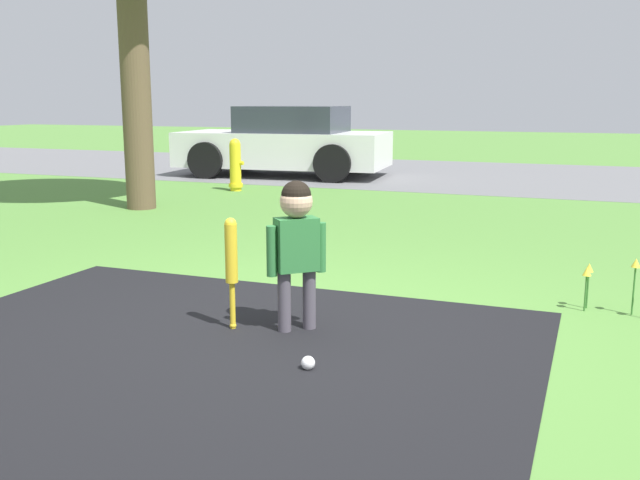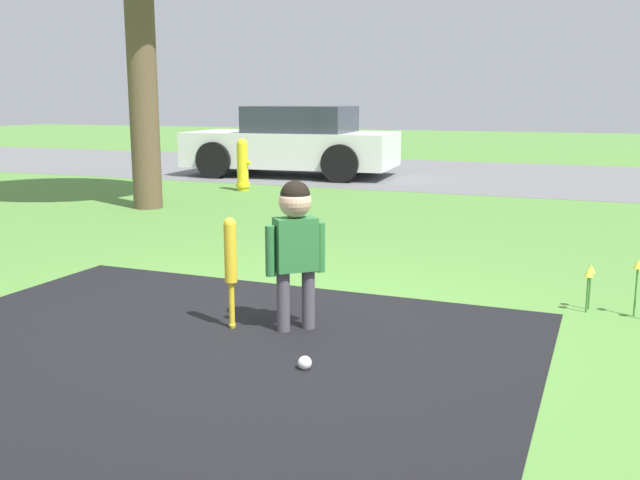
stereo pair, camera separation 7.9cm
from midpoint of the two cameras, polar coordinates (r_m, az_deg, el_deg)
The scene contains 8 objects.
ground_plane at distance 4.58m, azimuth -3.97°, elevation -7.09°, with size 60.00×60.00×0.00m, color #518438.
street_strip at distance 14.10m, azimuth 13.63°, elevation 5.02°, with size 40.00×6.00×0.01m.
child at distance 4.39m, azimuth -2.41°, elevation 0.45°, with size 0.30×0.28×0.95m.
baseball_bat at distance 4.48m, azimuth -7.61°, elevation -1.41°, with size 0.08×0.08×0.72m.
sports_ball at distance 3.90m, azimuth -1.55°, elevation -9.80°, with size 0.08×0.08×0.08m.
fire_hydrant at distance 11.50m, azimuth -6.98°, elevation 5.94°, with size 0.25×0.23×0.83m.
parked_car at distance 13.72m, azimuth -2.94°, elevation 7.77°, with size 4.05×2.22×1.32m.
flower_bed at distance 5.19m, azimuth 23.05°, elevation -2.69°, with size 0.66×0.23×0.39m.
Camera 1 is at (1.83, -3.94, 1.43)m, focal length 40.00 mm.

